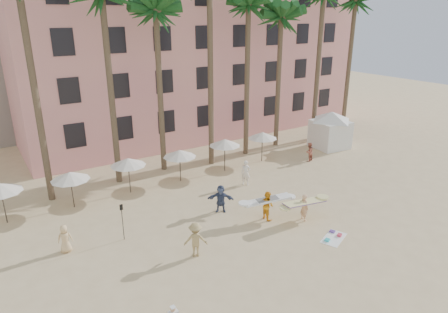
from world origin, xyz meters
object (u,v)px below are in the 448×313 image
(carrier_white, at_px, (267,204))
(pink_hotel, at_px, (187,55))
(carrier_yellow, at_px, (304,206))
(cabana, at_px, (331,126))

(carrier_white, bearing_deg, pink_hotel, 74.18)
(pink_hotel, distance_m, carrier_yellow, 24.65)
(pink_hotel, bearing_deg, carrier_yellow, -100.64)
(carrier_yellow, relative_size, carrier_white, 0.96)
(carrier_white, bearing_deg, carrier_yellow, -37.38)
(pink_hotel, bearing_deg, cabana, -60.52)
(pink_hotel, xyz_separation_m, carrier_yellow, (-4.36, -23.22, -7.01))
(cabana, height_order, carrier_white, cabana)
(pink_hotel, height_order, carrier_white, pink_hotel)
(carrier_yellow, height_order, carrier_white, carrier_white)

